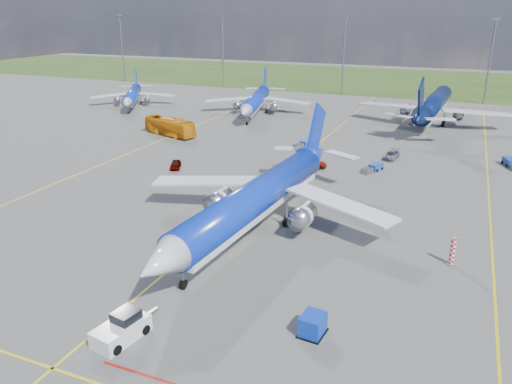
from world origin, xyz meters
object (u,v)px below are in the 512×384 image
at_px(main_airliner, 256,230).
at_px(pushback_tug, 122,329).
at_px(service_car_b, 313,164).
at_px(baggage_tug_c, 304,144).
at_px(uld_container, 313,325).
at_px(apron_bus, 170,127).
at_px(baggage_tug_w, 373,168).
at_px(bg_jet_nw, 133,106).
at_px(baggage_tug_e, 512,164).
at_px(bg_jet_n, 431,122).
at_px(service_car_a, 176,164).
at_px(bg_jet_nnw, 256,114).
at_px(warning_post, 453,251).
at_px(service_car_c, 391,155).

distance_m(main_airliner, pushback_tug, 23.19).
xyz_separation_m(service_car_b, baggage_tug_c, (-5.31, 12.03, -0.14)).
distance_m(uld_container, apron_bus, 71.22).
bearing_deg(pushback_tug, baggage_tug_w, 88.80).
xyz_separation_m(bg_jet_nw, pushback_tug, (60.08, -84.78, 0.87)).
relative_size(uld_container, service_car_b, 0.45).
bearing_deg(baggage_tug_e, pushback_tug, -134.86).
distance_m(bg_jet_n, main_airliner, 72.43).
relative_size(bg_jet_nw, baggage_tug_c, 6.25).
distance_m(uld_container, service_car_b, 45.33).
relative_size(bg_jet_n, service_car_b, 9.80).
xyz_separation_m(bg_jet_nw, service_car_a, (40.28, -44.24, 0.67)).
relative_size(bg_jet_nnw, pushback_tug, 5.77).
bearing_deg(main_airliner, uld_container, -50.10).
relative_size(uld_container, service_car_a, 0.55).
bearing_deg(bg_jet_n, service_car_a, 59.97).
relative_size(bg_jet_nw, bg_jet_nnw, 0.85).
distance_m(warning_post, baggage_tug_e, 40.21).
distance_m(main_airliner, service_car_c, 38.27).
bearing_deg(apron_bus, bg_jet_nw, 66.31).
xyz_separation_m(warning_post, baggage_tug_c, (-28.01, 38.77, -0.98)).
distance_m(bg_jet_nnw, bg_jet_n, 41.80).
height_order(service_car_c, baggage_tug_c, service_car_c).
height_order(bg_jet_nnw, service_car_a, bg_jet_nnw).
bearing_deg(apron_bus, bg_jet_n, -36.57).
relative_size(service_car_c, baggage_tug_e, 0.83).
distance_m(bg_jet_nw, bg_jet_n, 76.81).
bearing_deg(bg_jet_nw, baggage_tug_w, -55.29).
height_order(main_airliner, uld_container, main_airliner).
relative_size(main_airliner, apron_bus, 3.44).
distance_m(baggage_tug_c, baggage_tug_e, 35.76).
relative_size(bg_jet_nw, main_airliner, 0.72).
relative_size(bg_jet_n, baggage_tug_w, 9.47).
relative_size(main_airliner, service_car_a, 11.36).
distance_m(bg_jet_n, baggage_tug_e, 35.02).
height_order(pushback_tug, service_car_b, pushback_tug).
relative_size(warning_post, service_car_a, 0.76).
xyz_separation_m(warning_post, pushback_tug, (-23.48, -23.04, -0.63)).
height_order(main_airliner, service_car_c, main_airliner).
xyz_separation_m(main_airliner, baggage_tug_w, (8.61, 28.35, 0.50)).
bearing_deg(service_car_c, baggage_tug_e, 14.97).
relative_size(bg_jet_nnw, uld_container, 17.37).
bearing_deg(baggage_tug_c, warning_post, -34.23).
relative_size(warning_post, uld_container, 1.39).
bearing_deg(baggage_tug_e, service_car_a, -175.04).
bearing_deg(apron_bus, baggage_tug_e, -69.09).
relative_size(pushback_tug, baggage_tug_e, 1.14).
xyz_separation_m(bg_jet_n, apron_bus, (-49.18, -34.04, 1.81)).
relative_size(baggage_tug_w, baggage_tug_c, 0.96).
bearing_deg(bg_jet_nnw, uld_container, -77.93).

